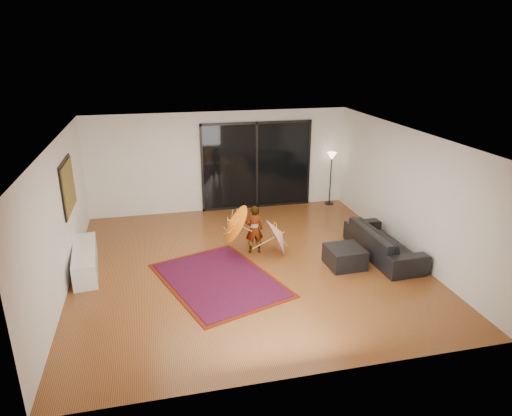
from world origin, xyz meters
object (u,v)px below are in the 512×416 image
object	(u,v)px
media_console	(85,260)
child	(254,229)
sofa	(384,242)
ottoman	(345,257)

from	to	relation	value
media_console	child	size ratio (longest dim) A/B	1.61
sofa	ottoman	size ratio (longest dim) A/B	3.05
sofa	ottoman	bearing A→B (deg)	102.28
media_console	ottoman	size ratio (longest dim) A/B	2.44
ottoman	sofa	bearing A→B (deg)	14.16
child	media_console	bearing A→B (deg)	2.52
media_console	child	xyz separation A→B (m)	(3.52, 0.09, 0.30)
media_console	sofa	bearing A→B (deg)	-12.11
media_console	sofa	xyz separation A→B (m)	(6.20, -0.72, 0.08)
sofa	ottoman	distance (m)	1.04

